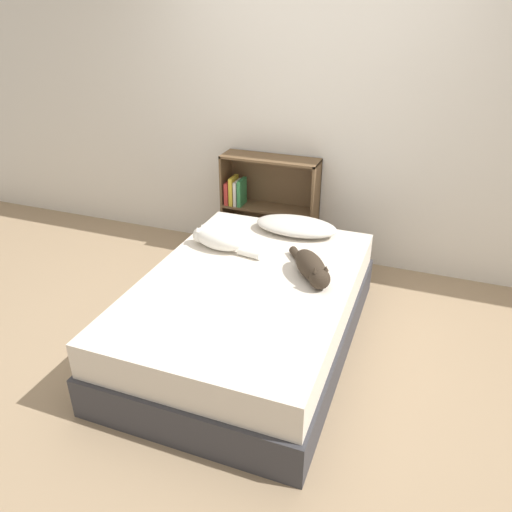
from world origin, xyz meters
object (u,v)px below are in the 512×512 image
object	(u,v)px
pillow	(296,226)
cat_dark	(312,268)
bed	(248,312)
cat_light	(218,239)
bookshelf	(267,204)

from	to	relation	value
pillow	cat_dark	distance (m)	0.71
bed	cat_light	xyz separation A→B (m)	(-0.37, 0.34, 0.33)
bed	pillow	world-z (taller)	pillow
cat_light	bookshelf	xyz separation A→B (m)	(0.03, 1.00, -0.10)
bed	pillow	distance (m)	0.87
cat_dark	bookshelf	distance (m)	1.38
bed	pillow	bearing A→B (deg)	83.96
cat_dark	bookshelf	world-z (taller)	bookshelf
cat_light	bookshelf	world-z (taller)	bookshelf
pillow	cat_light	distance (m)	0.65
cat_light	cat_dark	size ratio (longest dim) A/B	1.15
pillow	cat_dark	bearing A→B (deg)	-65.24
bed	bookshelf	xyz separation A→B (m)	(-0.34, 1.34, 0.23)
cat_light	bookshelf	bearing A→B (deg)	-82.39
pillow	bookshelf	world-z (taller)	bookshelf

